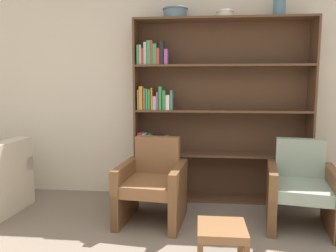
{
  "coord_description": "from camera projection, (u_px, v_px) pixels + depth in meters",
  "views": [
    {
      "loc": [
        -0.07,
        -1.35,
        1.41
      ],
      "look_at": [
        -0.41,
        2.22,
        0.95
      ],
      "focal_mm": 35.0,
      "sensor_mm": 36.0,
      "label": 1
    }
  ],
  "objects": [
    {
      "name": "footstool",
      "position": [
        222.0,
        235.0,
        2.43
      ],
      "size": [
        0.36,
        0.36,
        0.37
      ],
      "color": "brown",
      "rests_on": "ground"
    },
    {
      "name": "armchair_leather",
      "position": [
        153.0,
        184.0,
        3.39
      ],
      "size": [
        0.71,
        0.75,
        0.84
      ],
      "rotation": [
        0.0,
        0.0,
        3.03
      ],
      "color": "brown",
      "rests_on": "ground"
    },
    {
      "name": "armchair_cushioned",
      "position": [
        301.0,
        189.0,
        3.25
      ],
      "size": [
        0.75,
        0.78,
        0.84
      ],
      "rotation": [
        0.0,
        0.0,
        2.96
      ],
      "color": "brown",
      "rests_on": "ground"
    },
    {
      "name": "vase_tall",
      "position": [
        279.0,
        8.0,
        3.69
      ],
      "size": [
        0.13,
        0.13,
        0.23
      ],
      "color": "slate",
      "rests_on": "bookshelf"
    },
    {
      "name": "bowl_brass",
      "position": [
        225.0,
        14.0,
        3.75
      ],
      "size": [
        0.2,
        0.2,
        0.08
      ],
      "color": "silver",
      "rests_on": "bookshelf"
    },
    {
      "name": "bowl_copper",
      "position": [
        175.0,
        13.0,
        3.8
      ],
      "size": [
        0.3,
        0.3,
        0.12
      ],
      "color": "slate",
      "rests_on": "bookshelf"
    },
    {
      "name": "bookshelf",
      "position": [
        205.0,
        115.0,
        3.94
      ],
      "size": [
        2.08,
        0.3,
        2.16
      ],
      "color": "brown",
      "rests_on": "ground"
    },
    {
      "name": "wall_back",
      "position": [
        205.0,
        87.0,
        4.06
      ],
      "size": [
        12.0,
        0.06,
        2.75
      ],
      "color": "beige",
      "rests_on": "ground"
    }
  ]
}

